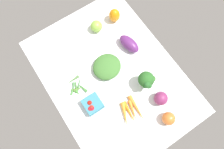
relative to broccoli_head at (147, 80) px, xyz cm
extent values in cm
cube|color=white|center=(-15.47, -13.43, -8.93)|extent=(104.00, 76.00, 2.00)
cylinder|color=#97BE81|center=(-0.50, 0.08, -5.66)|extent=(3.26, 3.26, 4.55)
sphere|color=#2A6225|center=(-0.50, 0.08, 0.15)|extent=(9.42, 9.42, 9.42)
sphere|color=#226923|center=(2.26, -2.48, 0.47)|extent=(3.29, 3.29, 3.29)
sphere|color=#2F6521|center=(1.17, 3.46, -0.25)|extent=(3.62, 3.62, 3.62)
sphere|color=#266928|center=(3.17, -0.79, 0.11)|extent=(3.67, 3.67, 3.67)
sphere|color=#285F28|center=(2.64, -2.00, 2.49)|extent=(3.82, 3.82, 3.82)
ellipsoid|color=#3F7431|center=(-21.08, -13.49, -4.88)|extent=(19.76, 20.57, 6.10)
sphere|color=#822C5C|center=(12.72, 1.57, -3.91)|extent=(8.05, 8.05, 8.05)
sphere|color=orange|center=(24.22, -1.85, -4.17)|extent=(7.54, 7.54, 7.54)
sphere|color=#8BC043|center=(-47.88, -3.94, -4.09)|extent=(7.68, 7.68, 7.68)
ellipsoid|color=#62296F|center=(-25.92, 6.49, -4.19)|extent=(16.05, 10.40, 7.49)
cone|color=#427B42|center=(-21.80, -37.29, -7.24)|extent=(6.32, 4.84, 1.39)
cone|color=#4F7830|center=(-19.50, -34.90, -6.97)|extent=(3.23, 6.30, 1.92)
cone|color=#458537|center=(-21.59, -35.37, -7.06)|extent=(8.09, 4.90, 1.75)
cone|color=#4A9042|center=(-21.54, -37.45, -7.31)|extent=(6.59, 6.95, 1.26)
cone|color=#517A42|center=(-26.13, -35.33, -7.10)|extent=(1.96, 9.23, 1.66)
cone|color=#508C3A|center=(-18.43, -37.09, -7.32)|extent=(6.93, 4.31, 1.23)
cone|color=#477844|center=(-22.28, -32.84, -7.29)|extent=(7.87, 7.70, 1.30)
cone|color=#4B8D3F|center=(-18.84, -32.60, -7.04)|extent=(7.43, 3.65, 1.79)
ellipsoid|color=orange|center=(-47.51, 9.91, -2.86)|extent=(10.07, 10.07, 10.14)
cube|color=teal|center=(-6.46, -32.79, -5.21)|extent=(9.94, 9.94, 5.44)
sphere|color=red|center=(-4.63, -35.48, -3.24)|extent=(2.92, 2.92, 2.92)
sphere|color=red|center=(-4.71, -34.43, -2.91)|extent=(2.84, 2.84, 2.84)
sphere|color=red|center=(-4.38, -34.61, -3.11)|extent=(3.17, 3.17, 3.17)
sphere|color=red|center=(-7.59, -33.97, -2.76)|extent=(2.63, 2.63, 2.63)
cone|color=orange|center=(8.52, -20.63, -6.48)|extent=(13.70, 8.20, 2.90)
cone|color=orange|center=(9.03, -17.62, -6.80)|extent=(13.93, 3.72, 2.27)
cone|color=orange|center=(9.40, -15.49, -6.80)|extent=(12.46, 5.55, 2.27)
cone|color=orange|center=(9.85, -12.85, -6.61)|extent=(17.44, 3.79, 2.64)
camera|label=1|loc=(17.83, -35.69, 115.99)|focal=33.96mm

